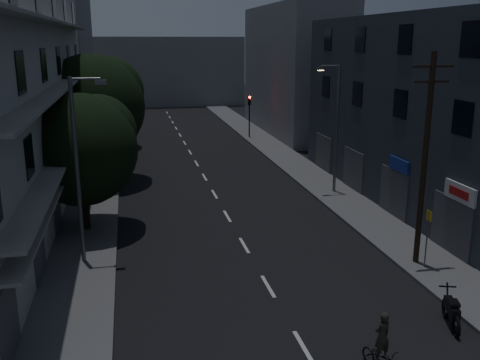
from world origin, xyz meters
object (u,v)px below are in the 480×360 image
object	(u,v)px
utility_pole	(425,156)
bus_stop_sign	(428,228)
cyclist	(381,352)
motorcycle	(451,312)

from	to	relation	value
utility_pole	bus_stop_sign	bearing A→B (deg)	-82.88
bus_stop_sign	cyclist	bearing A→B (deg)	-129.14
cyclist	motorcycle	bearing A→B (deg)	11.62
cyclist	bus_stop_sign	bearing A→B (deg)	33.98
utility_pole	motorcycle	size ratio (longest dim) A/B	4.53
utility_pole	cyclist	xyz separation A→B (m)	(-5.08, -6.92, -4.21)
motorcycle	bus_stop_sign	bearing A→B (deg)	88.18
utility_pole	motorcycle	xyz separation A→B (m)	(-1.50, -4.98, -4.35)
bus_stop_sign	cyclist	world-z (taller)	bus_stop_sign
bus_stop_sign	motorcycle	xyz separation A→B (m)	(-1.57, -4.38, -1.37)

